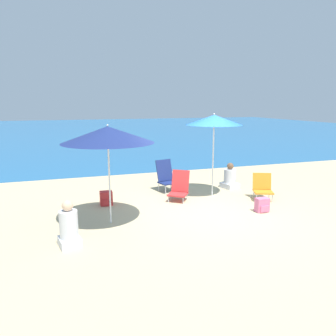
{
  "coord_description": "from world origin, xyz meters",
  "views": [
    {
      "loc": [
        -3.19,
        -6.78,
        2.55
      ],
      "look_at": [
        -0.74,
        0.57,
        1.0
      ],
      "focal_mm": 35.0,
      "sensor_mm": 36.0,
      "label": 1
    }
  ],
  "objects_px": {
    "beach_chair_orange": "(263,187)",
    "water_bottle": "(265,186)",
    "backpack_red": "(106,198)",
    "backpack_pink": "(262,205)",
    "beach_umbrella_navy": "(108,135)",
    "person_seated_far": "(69,228)",
    "person_seated_near": "(230,178)",
    "beach_chair_red": "(179,187)",
    "beach_chair_navy": "(166,175)",
    "beach_umbrella_blue": "(214,120)"
  },
  "relations": [
    {
      "from": "beach_umbrella_navy",
      "to": "person_seated_far",
      "type": "bearing_deg",
      "value": -133.93
    },
    {
      "from": "beach_chair_orange",
      "to": "person_seated_near",
      "type": "bearing_deg",
      "value": 124.18
    },
    {
      "from": "beach_umbrella_blue",
      "to": "backpack_red",
      "type": "xyz_separation_m",
      "value": [
        -2.92,
        0.07,
        -1.92
      ]
    },
    {
      "from": "water_bottle",
      "to": "person_seated_far",
      "type": "bearing_deg",
      "value": -158.14
    },
    {
      "from": "backpack_red",
      "to": "backpack_pink",
      "type": "distance_m",
      "value": 3.83
    },
    {
      "from": "water_bottle",
      "to": "person_seated_near",
      "type": "bearing_deg",
      "value": 153.92
    },
    {
      "from": "beach_umbrella_blue",
      "to": "beach_chair_red",
      "type": "distance_m",
      "value": 2.01
    },
    {
      "from": "water_bottle",
      "to": "backpack_red",
      "type": "bearing_deg",
      "value": -179.19
    },
    {
      "from": "person_seated_near",
      "to": "water_bottle",
      "type": "xyz_separation_m",
      "value": [
        0.94,
        -0.46,
        -0.22
      ]
    },
    {
      "from": "person_seated_near",
      "to": "backpack_red",
      "type": "relative_size",
      "value": 2.17
    },
    {
      "from": "backpack_pink",
      "to": "beach_umbrella_navy",
      "type": "bearing_deg",
      "value": 173.78
    },
    {
      "from": "person_seated_far",
      "to": "backpack_pink",
      "type": "relative_size",
      "value": 2.57
    },
    {
      "from": "person_seated_near",
      "to": "backpack_red",
      "type": "distance_m",
      "value": 3.83
    },
    {
      "from": "beach_umbrella_blue",
      "to": "backpack_red",
      "type": "relative_size",
      "value": 6.35
    },
    {
      "from": "water_bottle",
      "to": "beach_chair_navy",
      "type": "bearing_deg",
      "value": 165.0
    },
    {
      "from": "beach_chair_orange",
      "to": "beach_chair_red",
      "type": "relative_size",
      "value": 0.88
    },
    {
      "from": "beach_umbrella_blue",
      "to": "beach_umbrella_navy",
      "type": "bearing_deg",
      "value": -157.65
    },
    {
      "from": "water_bottle",
      "to": "beach_umbrella_blue",
      "type": "bearing_deg",
      "value": -175.76
    },
    {
      "from": "person_seated_far",
      "to": "backpack_red",
      "type": "distance_m",
      "value": 2.43
    },
    {
      "from": "person_seated_near",
      "to": "backpack_red",
      "type": "xyz_separation_m",
      "value": [
        -3.8,
        -0.53,
        -0.12
      ]
    },
    {
      "from": "beach_umbrella_blue",
      "to": "person_seated_far",
      "type": "height_order",
      "value": "beach_umbrella_blue"
    },
    {
      "from": "beach_umbrella_blue",
      "to": "person_seated_far",
      "type": "xyz_separation_m",
      "value": [
        -3.89,
        -2.15,
        -1.74
      ]
    },
    {
      "from": "beach_umbrella_navy",
      "to": "backpack_red",
      "type": "distance_m",
      "value": 2.17
    },
    {
      "from": "beach_umbrella_blue",
      "to": "beach_chair_orange",
      "type": "height_order",
      "value": "beach_umbrella_blue"
    },
    {
      "from": "person_seated_near",
      "to": "person_seated_far",
      "type": "relative_size",
      "value": 0.9
    },
    {
      "from": "person_seated_far",
      "to": "beach_umbrella_blue",
      "type": "bearing_deg",
      "value": 18.51
    },
    {
      "from": "beach_umbrella_navy",
      "to": "water_bottle",
      "type": "relative_size",
      "value": 10.17
    },
    {
      "from": "beach_umbrella_blue",
      "to": "beach_chair_orange",
      "type": "relative_size",
      "value": 3.31
    },
    {
      "from": "beach_chair_orange",
      "to": "water_bottle",
      "type": "xyz_separation_m",
      "value": [
        0.67,
        0.84,
        -0.26
      ]
    },
    {
      "from": "beach_umbrella_navy",
      "to": "beach_chair_orange",
      "type": "bearing_deg",
      "value": 7.3
    },
    {
      "from": "backpack_red",
      "to": "beach_chair_orange",
      "type": "bearing_deg",
      "value": -10.75
    },
    {
      "from": "person_seated_near",
      "to": "backpack_pink",
      "type": "relative_size",
      "value": 2.3
    },
    {
      "from": "beach_chair_orange",
      "to": "person_seated_near",
      "type": "xyz_separation_m",
      "value": [
        -0.27,
        1.3,
        -0.04
      ]
    },
    {
      "from": "beach_umbrella_blue",
      "to": "water_bottle",
      "type": "bearing_deg",
      "value": 4.24
    },
    {
      "from": "person_seated_far",
      "to": "backpack_red",
      "type": "height_order",
      "value": "person_seated_far"
    },
    {
      "from": "beach_chair_orange",
      "to": "water_bottle",
      "type": "distance_m",
      "value": 1.1
    },
    {
      "from": "person_seated_near",
      "to": "beach_chair_orange",
      "type": "bearing_deg",
      "value": -90.67
    },
    {
      "from": "beach_umbrella_blue",
      "to": "person_seated_near",
      "type": "relative_size",
      "value": 2.93
    },
    {
      "from": "beach_chair_orange",
      "to": "backpack_pink",
      "type": "height_order",
      "value": "beach_chair_orange"
    },
    {
      "from": "person_seated_near",
      "to": "backpack_red",
      "type": "height_order",
      "value": "person_seated_near"
    },
    {
      "from": "beach_chair_orange",
      "to": "person_seated_far",
      "type": "height_order",
      "value": "person_seated_far"
    },
    {
      "from": "person_seated_far",
      "to": "beach_chair_red",
      "type": "bearing_deg",
      "value": 25.42
    },
    {
      "from": "backpack_red",
      "to": "backpack_pink",
      "type": "height_order",
      "value": "backpack_red"
    },
    {
      "from": "beach_chair_red",
      "to": "backpack_pink",
      "type": "height_order",
      "value": "beach_chair_red"
    },
    {
      "from": "beach_chair_orange",
      "to": "person_seated_near",
      "type": "distance_m",
      "value": 1.32
    },
    {
      "from": "person_seated_near",
      "to": "beach_umbrella_blue",
      "type": "bearing_deg",
      "value": -158.21
    },
    {
      "from": "beach_umbrella_blue",
      "to": "beach_chair_red",
      "type": "height_order",
      "value": "beach_umbrella_blue"
    },
    {
      "from": "person_seated_near",
      "to": "beach_chair_red",
      "type": "bearing_deg",
      "value": -173.02
    },
    {
      "from": "person_seated_near",
      "to": "backpack_pink",
      "type": "bearing_deg",
      "value": -111.45
    },
    {
      "from": "beach_umbrella_blue",
      "to": "backpack_pink",
      "type": "height_order",
      "value": "beach_umbrella_blue"
    }
  ]
}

